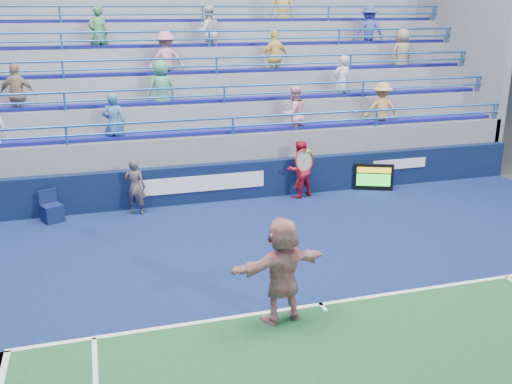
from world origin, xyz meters
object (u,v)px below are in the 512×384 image
object	(u,v)px
serve_speed_board	(373,177)
judge_chair	(52,212)
tennis_player	(282,270)
ball_girl	(299,169)
line_judge	(135,187)

from	to	relation	value
serve_speed_board	judge_chair	xyz separation A→B (m)	(-9.23, -0.10, -0.15)
tennis_player	ball_girl	xyz separation A→B (m)	(2.70, 6.43, -0.13)
serve_speed_board	line_judge	xyz separation A→B (m)	(-7.09, -0.11, 0.35)
line_judge	ball_girl	xyz separation A→B (m)	(4.70, 0.14, 0.07)
serve_speed_board	judge_chair	size ratio (longest dim) A/B	1.37
tennis_player	line_judge	world-z (taller)	tennis_player
judge_chair	line_judge	distance (m)	2.20
tennis_player	ball_girl	size ratio (longest dim) A/B	1.84
judge_chair	line_judge	world-z (taller)	line_judge
tennis_player	line_judge	bearing A→B (deg)	107.66
ball_girl	line_judge	bearing A→B (deg)	-16.36
serve_speed_board	ball_girl	world-z (taller)	ball_girl
judge_chair	line_judge	bearing A→B (deg)	-0.20
tennis_player	serve_speed_board	bearing A→B (deg)	51.51
line_judge	judge_chair	bearing A→B (deg)	24.30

